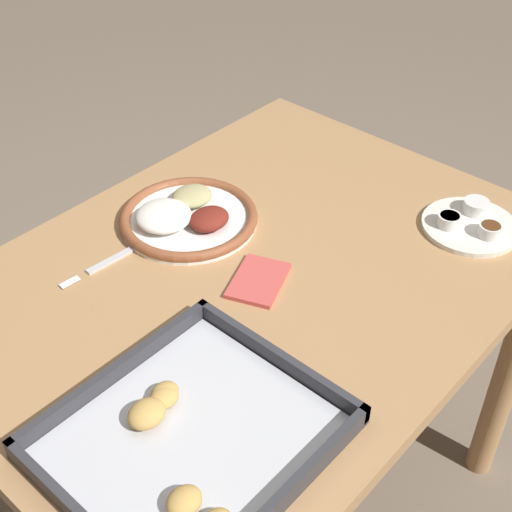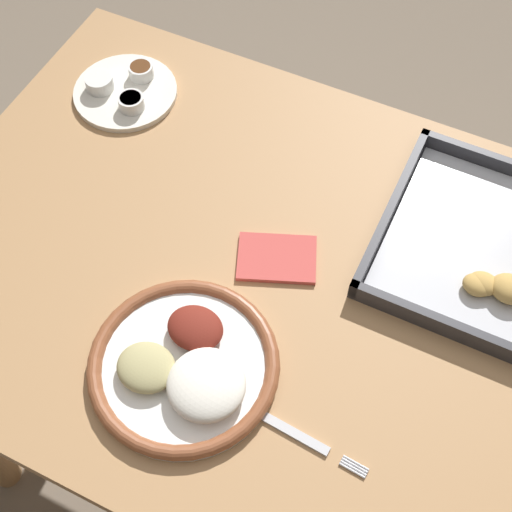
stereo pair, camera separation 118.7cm
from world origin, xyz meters
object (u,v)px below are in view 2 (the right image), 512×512
object	(u,v)px
fork	(289,430)
saucer_plate	(124,90)
dinner_plate	(185,366)
napkin	(277,258)
baking_tray	(506,255)

from	to	relation	value
fork	saucer_plate	size ratio (longest dim) A/B	1.13
dinner_plate	napkin	world-z (taller)	dinner_plate
napkin	saucer_plate	bearing A→B (deg)	153.01
napkin	baking_tray	bearing A→B (deg)	25.58
baking_tray	saucer_plate	bearing A→B (deg)	176.08
dinner_plate	fork	distance (m)	0.16
fork	napkin	bearing A→B (deg)	122.51
dinner_plate	baking_tray	distance (m)	0.48
fork	baking_tray	size ratio (longest dim) A/B	0.55
dinner_plate	baking_tray	world-z (taller)	dinner_plate
saucer_plate	dinner_plate	bearing A→B (deg)	-49.95
saucer_plate	baking_tray	size ratio (longest dim) A/B	0.49
baking_tray	napkin	xyz separation A→B (m)	(-0.30, -0.14, -0.01)
dinner_plate	napkin	size ratio (longest dim) A/B	1.89
fork	dinner_plate	bearing A→B (deg)	178.42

